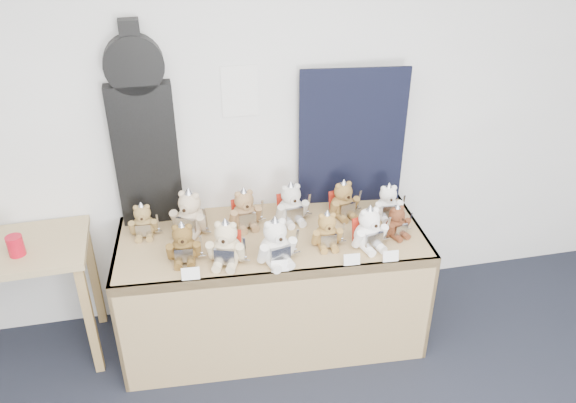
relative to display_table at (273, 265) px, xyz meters
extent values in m
plane|color=silver|center=(-0.12, 0.47, 0.76)|extent=(6.00, 0.00, 6.00)
cube|color=white|center=(-0.10, 0.46, 0.91)|extent=(0.21, 0.00, 0.30)
cube|color=#9C7E4F|center=(0.00, 0.07, 0.13)|extent=(1.83, 0.86, 0.06)
cube|color=#9C7E4F|center=(-0.02, -0.29, -0.21)|extent=(1.79, 0.13, 0.75)
cube|color=#9C7E4F|center=(-0.88, 0.13, -0.21)|extent=(0.07, 0.75, 0.75)
cube|color=#9C7E4F|center=(0.89, 0.02, -0.21)|extent=(0.07, 0.75, 0.75)
cube|color=olive|center=(-1.07, -0.03, -0.21)|extent=(0.05, 0.05, 0.75)
cube|color=olive|center=(-1.08, 0.42, -0.21)|extent=(0.05, 0.05, 0.75)
cube|color=black|center=(-0.66, 0.41, 0.58)|extent=(0.36, 0.12, 0.85)
cylinder|color=black|center=(-0.66, 0.41, 1.12)|extent=(0.32, 0.12, 0.32)
cube|color=black|center=(-0.66, 0.41, 1.24)|extent=(0.11, 0.10, 0.21)
cube|color=black|center=(0.57, 0.37, 0.60)|extent=(0.65, 0.09, 0.87)
cylinder|color=#B50C1F|center=(-1.38, 0.11, 0.26)|extent=(0.09, 0.09, 0.12)
ellipsoid|color=brown|center=(-0.50, -0.07, 0.22)|extent=(0.16, 0.14, 0.15)
sphere|color=brown|center=(-0.50, -0.07, 0.32)|extent=(0.11, 0.11, 0.11)
cylinder|color=brown|center=(-0.50, -0.11, 0.32)|extent=(0.05, 0.03, 0.05)
sphere|color=black|center=(-0.51, -0.13, 0.32)|extent=(0.02, 0.02, 0.02)
sphere|color=brown|center=(-0.54, -0.06, 0.37)|extent=(0.04, 0.04, 0.04)
sphere|color=brown|center=(-0.47, -0.07, 0.37)|extent=(0.04, 0.04, 0.04)
cylinder|color=brown|center=(-0.57, -0.08, 0.23)|extent=(0.05, 0.09, 0.11)
cylinder|color=brown|center=(-0.43, -0.09, 0.23)|extent=(0.05, 0.09, 0.11)
cylinder|color=brown|center=(-0.54, -0.12, 0.18)|extent=(0.05, 0.10, 0.05)
cylinder|color=brown|center=(-0.47, -0.12, 0.18)|extent=(0.05, 0.10, 0.05)
cube|color=silver|center=(-0.51, -0.12, 0.23)|extent=(0.10, 0.02, 0.08)
cone|color=silver|center=(-0.50, -0.07, 0.37)|extent=(0.09, 0.09, 0.07)
cube|color=silver|center=(-0.41, -0.10, 0.25)|extent=(0.01, 0.04, 0.16)
cube|color=silver|center=(-0.41, -0.10, 0.19)|extent=(0.05, 0.01, 0.01)
ellipsoid|color=beige|center=(-0.28, -0.13, 0.23)|extent=(0.20, 0.19, 0.17)
sphere|color=beige|center=(-0.28, -0.13, 0.34)|extent=(0.12, 0.12, 0.12)
cylinder|color=beige|center=(-0.29, -0.18, 0.34)|extent=(0.06, 0.04, 0.05)
sphere|color=black|center=(-0.30, -0.20, 0.34)|extent=(0.02, 0.02, 0.02)
sphere|color=beige|center=(-0.31, -0.12, 0.39)|extent=(0.04, 0.04, 0.04)
sphere|color=beige|center=(-0.24, -0.15, 0.39)|extent=(0.04, 0.04, 0.04)
cylinder|color=beige|center=(-0.36, -0.13, 0.24)|extent=(0.07, 0.10, 0.13)
cylinder|color=beige|center=(-0.21, -0.18, 0.24)|extent=(0.07, 0.10, 0.13)
cylinder|color=beige|center=(-0.33, -0.18, 0.18)|extent=(0.08, 0.12, 0.05)
cylinder|color=beige|center=(-0.26, -0.20, 0.18)|extent=(0.08, 0.12, 0.05)
cube|color=silver|center=(-0.30, -0.20, 0.24)|extent=(0.11, 0.05, 0.09)
cone|color=silver|center=(-0.28, -0.13, 0.40)|extent=(0.11, 0.11, 0.08)
cube|color=silver|center=(-0.19, -0.20, 0.27)|extent=(0.03, 0.04, 0.18)
cube|color=silver|center=(-0.19, -0.20, 0.20)|extent=(0.05, 0.02, 0.01)
cube|color=#A52112|center=(-0.26, -0.07, 0.24)|extent=(0.14, 0.07, 0.15)
ellipsoid|color=silver|center=(-0.02, -0.18, 0.23)|extent=(0.20, 0.18, 0.17)
sphere|color=silver|center=(-0.02, -0.18, 0.35)|extent=(0.13, 0.13, 0.13)
cylinder|color=silver|center=(-0.01, -0.23, 0.34)|extent=(0.06, 0.04, 0.05)
sphere|color=black|center=(0.00, -0.25, 0.34)|extent=(0.02, 0.02, 0.02)
sphere|color=silver|center=(-0.06, -0.19, 0.40)|extent=(0.04, 0.04, 0.04)
sphere|color=silver|center=(0.02, -0.17, 0.40)|extent=(0.04, 0.04, 0.04)
cylinder|color=silver|center=(-0.10, -0.22, 0.24)|extent=(0.07, 0.10, 0.13)
cylinder|color=silver|center=(0.06, -0.18, 0.24)|extent=(0.07, 0.10, 0.13)
cylinder|color=silver|center=(-0.04, -0.25, 0.18)|extent=(0.08, 0.12, 0.05)
cylinder|color=silver|center=(0.03, -0.23, 0.18)|extent=(0.08, 0.12, 0.05)
cube|color=silver|center=(-0.01, -0.25, 0.24)|extent=(0.11, 0.04, 0.10)
cone|color=silver|center=(-0.02, -0.18, 0.40)|extent=(0.11, 0.11, 0.08)
cube|color=silver|center=(0.09, -0.19, 0.27)|extent=(0.02, 0.04, 0.18)
cube|color=silver|center=(0.09, -0.19, 0.20)|extent=(0.05, 0.02, 0.01)
ellipsoid|color=olive|center=(0.29, -0.09, 0.22)|extent=(0.15, 0.13, 0.14)
sphere|color=olive|center=(0.29, -0.09, 0.31)|extent=(0.10, 0.10, 0.10)
cylinder|color=olive|center=(0.29, -0.14, 0.31)|extent=(0.04, 0.02, 0.04)
sphere|color=black|center=(0.29, -0.15, 0.31)|extent=(0.02, 0.02, 0.02)
sphere|color=olive|center=(0.26, -0.09, 0.35)|extent=(0.03, 0.03, 0.03)
sphere|color=olive|center=(0.32, -0.09, 0.35)|extent=(0.03, 0.03, 0.03)
cylinder|color=olive|center=(0.22, -0.11, 0.23)|extent=(0.04, 0.08, 0.11)
cylinder|color=olive|center=(0.36, -0.11, 0.23)|extent=(0.04, 0.08, 0.11)
cylinder|color=olive|center=(0.26, -0.14, 0.18)|extent=(0.05, 0.09, 0.04)
cylinder|color=olive|center=(0.32, -0.14, 0.18)|extent=(0.05, 0.09, 0.04)
cube|color=silver|center=(0.29, -0.15, 0.22)|extent=(0.09, 0.02, 0.08)
cone|color=silver|center=(0.29, -0.09, 0.36)|extent=(0.09, 0.09, 0.07)
cube|color=silver|center=(0.38, -0.12, 0.25)|extent=(0.01, 0.04, 0.15)
cube|color=silver|center=(0.38, -0.12, 0.19)|extent=(0.04, 0.01, 0.01)
ellipsoid|color=white|center=(0.52, -0.15, 0.23)|extent=(0.19, 0.17, 0.16)
sphere|color=white|center=(0.52, -0.15, 0.34)|extent=(0.12, 0.12, 0.12)
cylinder|color=white|center=(0.53, -0.20, 0.33)|extent=(0.06, 0.04, 0.05)
sphere|color=black|center=(0.53, -0.22, 0.33)|extent=(0.02, 0.02, 0.02)
sphere|color=white|center=(0.48, -0.16, 0.39)|extent=(0.04, 0.04, 0.04)
sphere|color=white|center=(0.55, -0.14, 0.39)|extent=(0.04, 0.04, 0.04)
cylinder|color=white|center=(0.45, -0.19, 0.24)|extent=(0.06, 0.10, 0.12)
cylinder|color=white|center=(0.60, -0.15, 0.24)|extent=(0.06, 0.10, 0.12)
cylinder|color=white|center=(0.49, -0.21, 0.18)|extent=(0.07, 0.11, 0.05)
cylinder|color=white|center=(0.57, -0.20, 0.18)|extent=(0.07, 0.11, 0.05)
cube|color=silver|center=(0.53, -0.21, 0.23)|extent=(0.11, 0.04, 0.09)
cone|color=silver|center=(0.52, -0.15, 0.39)|extent=(0.10, 0.10, 0.08)
cube|color=silver|center=(0.62, -0.16, 0.26)|extent=(0.02, 0.04, 0.17)
cube|color=silver|center=(0.62, -0.16, 0.20)|extent=(0.05, 0.02, 0.01)
cube|color=#A52112|center=(0.50, -0.09, 0.24)|extent=(0.13, 0.06, 0.15)
ellipsoid|color=brown|center=(0.71, -0.07, 0.21)|extent=(0.15, 0.14, 0.13)
sphere|color=brown|center=(0.71, -0.07, 0.30)|extent=(0.09, 0.09, 0.09)
cylinder|color=brown|center=(0.72, -0.11, 0.29)|extent=(0.04, 0.03, 0.04)
sphere|color=black|center=(0.73, -0.12, 0.29)|extent=(0.01, 0.01, 0.01)
sphere|color=brown|center=(0.68, -0.08, 0.33)|extent=(0.03, 0.03, 0.03)
sphere|color=brown|center=(0.74, -0.06, 0.33)|extent=(0.03, 0.03, 0.03)
cylinder|color=brown|center=(0.66, -0.11, 0.22)|extent=(0.06, 0.08, 0.10)
cylinder|color=brown|center=(0.77, -0.07, 0.22)|extent=(0.06, 0.08, 0.10)
cylinder|color=brown|center=(0.70, -0.13, 0.18)|extent=(0.06, 0.09, 0.04)
cylinder|color=brown|center=(0.75, -0.11, 0.18)|extent=(0.06, 0.09, 0.04)
cube|color=silver|center=(0.73, -0.12, 0.22)|extent=(0.08, 0.04, 0.07)
cone|color=silver|center=(0.71, -0.07, 0.34)|extent=(0.08, 0.08, 0.06)
cube|color=silver|center=(0.80, -0.07, 0.24)|extent=(0.02, 0.03, 0.13)
cube|color=silver|center=(0.80, -0.07, 0.19)|extent=(0.04, 0.02, 0.01)
ellipsoid|color=#C7B191|center=(-0.44, 0.21, 0.24)|extent=(0.23, 0.22, 0.18)
sphere|color=#C7B191|center=(-0.44, 0.21, 0.35)|extent=(0.13, 0.13, 0.13)
cylinder|color=#C7B191|center=(-0.47, 0.16, 0.35)|extent=(0.06, 0.05, 0.05)
sphere|color=black|center=(-0.48, 0.15, 0.35)|extent=(0.02, 0.02, 0.02)
sphere|color=#C7B191|center=(-0.48, 0.23, 0.41)|extent=(0.04, 0.04, 0.04)
sphere|color=#C7B191|center=(-0.41, 0.19, 0.41)|extent=(0.04, 0.04, 0.04)
cylinder|color=#C7B191|center=(-0.53, 0.23, 0.24)|extent=(0.09, 0.11, 0.13)
cylinder|color=#C7B191|center=(-0.38, 0.15, 0.24)|extent=(0.09, 0.11, 0.13)
cylinder|color=#C7B191|center=(-0.51, 0.18, 0.19)|extent=(0.10, 0.13, 0.05)
cylinder|color=#C7B191|center=(-0.44, 0.14, 0.19)|extent=(0.10, 0.13, 0.05)
cube|color=silver|center=(-0.48, 0.15, 0.24)|extent=(0.11, 0.07, 0.10)
cone|color=silver|center=(-0.44, 0.21, 0.41)|extent=(0.11, 0.11, 0.08)
cube|color=silver|center=(-0.36, 0.13, 0.27)|extent=(0.03, 0.05, 0.19)
cube|color=silver|center=(-0.36, 0.13, 0.20)|extent=(0.05, 0.03, 0.01)
ellipsoid|color=#9C764E|center=(-0.13, 0.22, 0.23)|extent=(0.18, 0.16, 0.16)
sphere|color=#9C764E|center=(-0.13, 0.22, 0.33)|extent=(0.12, 0.12, 0.12)
cylinder|color=#9C764E|center=(-0.12, 0.17, 0.32)|extent=(0.05, 0.03, 0.05)
sphere|color=black|center=(-0.12, 0.15, 0.32)|extent=(0.02, 0.02, 0.02)
sphere|color=#9C764E|center=(-0.17, 0.21, 0.38)|extent=(0.04, 0.04, 0.04)
sphere|color=#9C764E|center=(-0.09, 0.22, 0.38)|extent=(0.04, 0.04, 0.04)
cylinder|color=#9C764E|center=(-0.20, 0.19, 0.23)|extent=(0.06, 0.09, 0.12)
cylinder|color=#9C764E|center=(-0.05, 0.21, 0.23)|extent=(0.06, 0.09, 0.12)
cylinder|color=#9C764E|center=(-0.16, 0.16, 0.18)|extent=(0.06, 0.11, 0.05)
cylinder|color=#9C764E|center=(-0.09, 0.17, 0.18)|extent=(0.06, 0.11, 0.05)
cube|color=silver|center=(-0.12, 0.16, 0.23)|extent=(0.10, 0.03, 0.09)
cone|color=silver|center=(-0.13, 0.22, 0.38)|extent=(0.10, 0.10, 0.08)
cube|color=silver|center=(-0.03, 0.20, 0.26)|extent=(0.02, 0.04, 0.17)
cube|color=silver|center=(-0.03, 0.20, 0.20)|extent=(0.05, 0.01, 0.01)
cube|color=#A52112|center=(-0.14, 0.27, 0.24)|extent=(0.13, 0.05, 0.14)
ellipsoid|color=beige|center=(0.15, 0.21, 0.23)|extent=(0.18, 0.16, 0.16)
sphere|color=beige|center=(0.15, 0.21, 0.34)|extent=(0.12, 0.12, 0.12)
cylinder|color=beige|center=(0.16, 0.16, 0.33)|extent=(0.05, 0.03, 0.05)
sphere|color=black|center=(0.16, 0.15, 0.33)|extent=(0.02, 0.02, 0.02)
sphere|color=beige|center=(0.11, 0.21, 0.39)|extent=(0.04, 0.04, 0.04)
sphere|color=beige|center=(0.19, 0.22, 0.39)|extent=(0.04, 0.04, 0.04)
cylinder|color=beige|center=(0.08, 0.18, 0.24)|extent=(0.06, 0.10, 0.12)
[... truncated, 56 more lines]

